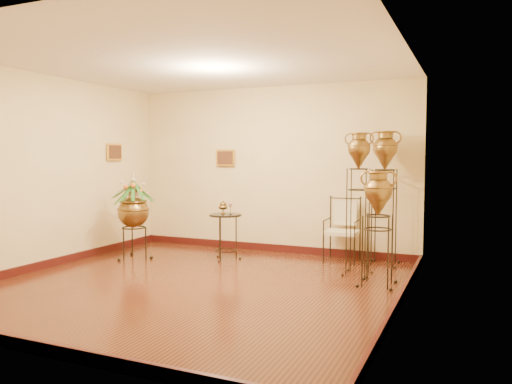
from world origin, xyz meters
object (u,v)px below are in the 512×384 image
at_px(planter_urn, 133,208).
at_px(side_table, 225,236).
at_px(amphora_tall, 358,202).
at_px(amphora_mid, 384,197).
at_px(armchair, 342,230).

xyz_separation_m(planter_urn, side_table, (1.38, 0.50, -0.43)).
bearing_deg(planter_urn, amphora_tall, 5.38).
distance_m(amphora_tall, amphora_mid, 0.83).
xyz_separation_m(amphora_mid, armchair, (-0.63, 0.00, -0.53)).
distance_m(amphora_mid, side_table, 2.51).
bearing_deg(amphora_mid, armchair, 180.00).
height_order(amphora_tall, planter_urn, amphora_tall).
distance_m(amphora_tall, armchair, 1.04).
distance_m(amphora_tall, side_table, 2.22).
xyz_separation_m(amphora_tall, amphora_mid, (0.22, 0.80, 0.02)).
distance_m(planter_urn, side_table, 1.53).
bearing_deg(amphora_tall, planter_urn, -174.62).
xyz_separation_m(armchair, side_table, (-1.71, -0.63, -0.11)).
distance_m(armchair, side_table, 1.82).
bearing_deg(amphora_tall, amphora_mid, 74.88).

